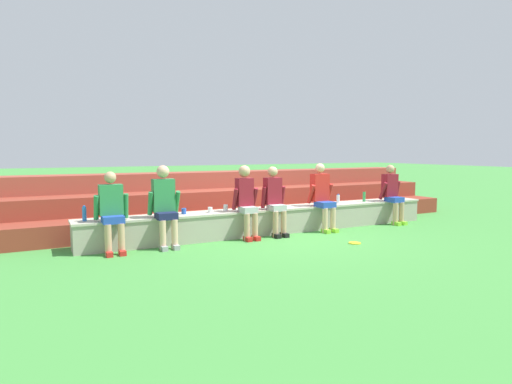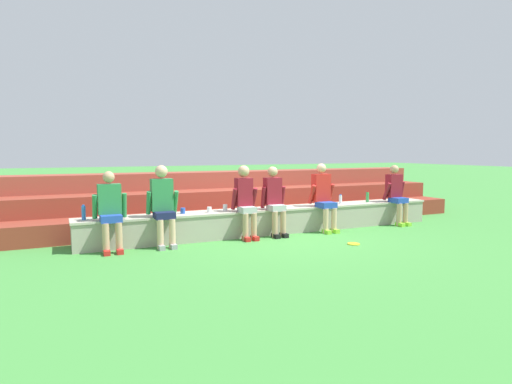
% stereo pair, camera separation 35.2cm
% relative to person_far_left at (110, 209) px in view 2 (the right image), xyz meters
% --- Properties ---
extents(ground_plane, '(80.00, 80.00, 0.00)m').
position_rel_person_far_left_xyz_m(ground_plane, '(3.25, 0.02, -0.72)').
color(ground_plane, '#428E3D').
extents(stone_seating_wall, '(7.77, 0.59, 0.52)m').
position_rel_person_far_left_xyz_m(stone_seating_wall, '(3.25, 0.30, -0.45)').
color(stone_seating_wall, '#A8A08E').
rests_on(stone_seating_wall, ground).
extents(brick_bleachers, '(10.97, 2.32, 1.17)m').
position_rel_person_far_left_xyz_m(brick_bleachers, '(3.25, 2.21, -0.27)').
color(brick_bleachers, maroon).
rests_on(brick_bleachers, ground).
extents(person_far_left, '(0.56, 0.53, 1.35)m').
position_rel_person_far_left_xyz_m(person_far_left, '(0.00, 0.00, 0.00)').
color(person_far_left, tan).
rests_on(person_far_left, ground).
extents(person_left_of_center, '(0.56, 0.56, 1.44)m').
position_rel_person_far_left_xyz_m(person_left_of_center, '(0.89, 0.01, 0.05)').
color(person_left_of_center, '#DBAD89').
rests_on(person_left_of_center, ground).
extents(person_center, '(0.50, 0.54, 1.41)m').
position_rel_person_far_left_xyz_m(person_center, '(2.48, 0.02, 0.04)').
color(person_center, tan).
rests_on(person_center, ground).
extents(person_right_of_center, '(0.51, 0.53, 1.38)m').
position_rel_person_far_left_xyz_m(person_right_of_center, '(3.12, 0.03, 0.01)').
color(person_right_of_center, tan).
rests_on(person_right_of_center, ground).
extents(person_far_right, '(0.55, 0.59, 1.42)m').
position_rel_person_far_left_xyz_m(person_far_right, '(4.28, 0.03, 0.04)').
color(person_far_right, '#DBAD89').
rests_on(person_far_right, ground).
extents(person_rightmost_edge, '(0.53, 0.55, 1.36)m').
position_rel_person_far_left_xyz_m(person_rightmost_edge, '(6.26, 0.00, 0.00)').
color(person_rightmost_edge, tan).
rests_on(person_rightmost_edge, ground).
extents(water_bottle_mid_right, '(0.07, 0.07, 0.21)m').
position_rel_person_far_left_xyz_m(water_bottle_mid_right, '(4.91, 0.29, -0.10)').
color(water_bottle_mid_right, silver).
rests_on(water_bottle_mid_right, stone_seating_wall).
extents(water_bottle_near_right, '(0.07, 0.07, 0.26)m').
position_rel_person_far_left_xyz_m(water_bottle_near_right, '(-0.40, 0.29, -0.08)').
color(water_bottle_near_right, blue).
rests_on(water_bottle_near_right, stone_seating_wall).
extents(water_bottle_mid_left, '(0.07, 0.07, 0.25)m').
position_rel_person_far_left_xyz_m(water_bottle_mid_left, '(5.64, 0.26, -0.08)').
color(water_bottle_mid_left, green).
rests_on(water_bottle_mid_left, stone_seating_wall).
extents(plastic_cup_left_end, '(0.09, 0.09, 0.13)m').
position_rel_person_far_left_xyz_m(plastic_cup_left_end, '(2.18, 0.31, -0.14)').
color(plastic_cup_left_end, white).
rests_on(plastic_cup_left_end, stone_seating_wall).
extents(plastic_cup_right_end, '(0.09, 0.09, 0.11)m').
position_rel_person_far_left_xyz_m(plastic_cup_right_end, '(1.33, 0.30, -0.15)').
color(plastic_cup_right_end, blue).
rests_on(plastic_cup_right_end, stone_seating_wall).
extents(plastic_cup_middle, '(0.09, 0.09, 0.10)m').
position_rel_person_far_left_xyz_m(plastic_cup_middle, '(1.83, 0.26, -0.15)').
color(plastic_cup_middle, white).
rests_on(plastic_cup_middle, stone_seating_wall).
extents(frisbee, '(0.22, 0.22, 0.02)m').
position_rel_person_far_left_xyz_m(frisbee, '(4.04, -1.31, -0.71)').
color(frisbee, yellow).
rests_on(frisbee, ground).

